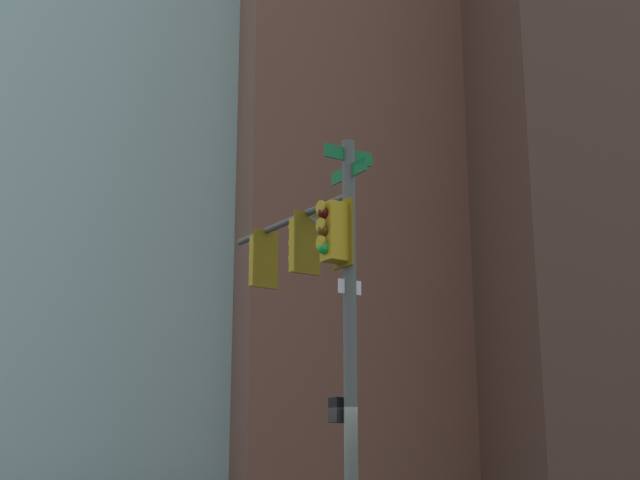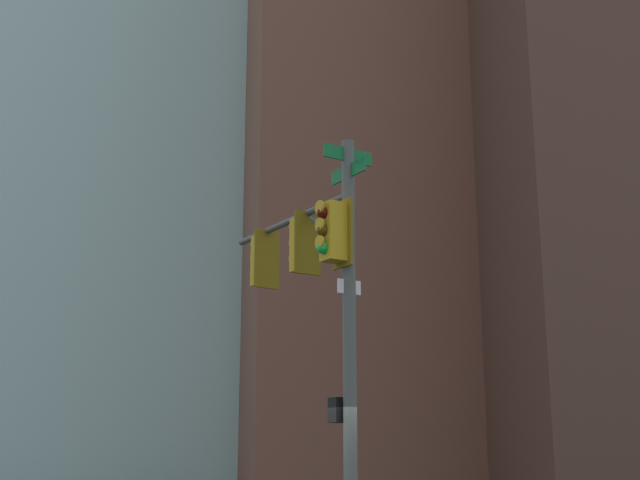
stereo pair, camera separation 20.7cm
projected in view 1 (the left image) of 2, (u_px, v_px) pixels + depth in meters
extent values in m
cylinder|color=#4C514C|center=(350.00, 344.00, 14.56)|extent=(0.22, 0.22, 7.03)
cylinder|color=#4C514C|center=(289.00, 221.00, 16.79)|extent=(3.62, 1.74, 0.12)
cylinder|color=#4C514C|center=(326.00, 230.00, 15.66)|extent=(0.98, 0.51, 0.75)
cube|color=#0F6B33|center=(349.00, 155.00, 15.37)|extent=(0.44, 0.91, 0.24)
cube|color=#0F6B33|center=(349.00, 172.00, 15.30)|extent=(0.93, 0.45, 0.24)
cube|color=white|center=(350.00, 287.00, 14.80)|extent=(0.21, 0.42, 0.24)
cube|color=gold|center=(302.00, 245.00, 16.28)|extent=(0.45, 0.45, 1.00)
cube|color=#775E0F|center=(307.00, 243.00, 16.13)|extent=(0.26, 0.51, 1.16)
sphere|color=#470A07|center=(296.00, 231.00, 16.52)|extent=(0.20, 0.20, 0.20)
cylinder|color=gold|center=(294.00, 228.00, 16.60)|extent=(0.13, 0.23, 0.23)
sphere|color=#F29E0C|center=(296.00, 247.00, 16.45)|extent=(0.20, 0.20, 0.20)
cylinder|color=gold|center=(294.00, 243.00, 16.52)|extent=(0.13, 0.23, 0.23)
sphere|color=#0A3819|center=(296.00, 263.00, 16.37)|extent=(0.20, 0.20, 0.20)
cylinder|color=gold|center=(294.00, 259.00, 16.45)|extent=(0.13, 0.23, 0.23)
cube|color=gold|center=(261.00, 261.00, 17.51)|extent=(0.45, 0.45, 1.00)
cube|color=#775E0F|center=(266.00, 259.00, 17.35)|extent=(0.26, 0.51, 1.16)
sphere|color=red|center=(256.00, 248.00, 17.75)|extent=(0.20, 0.20, 0.20)
cylinder|color=gold|center=(254.00, 244.00, 17.82)|extent=(0.13, 0.23, 0.23)
sphere|color=#4C330A|center=(256.00, 263.00, 17.67)|extent=(0.20, 0.20, 0.20)
cylinder|color=gold|center=(254.00, 259.00, 17.75)|extent=(0.13, 0.23, 0.23)
sphere|color=#0A3819|center=(255.00, 277.00, 17.60)|extent=(0.20, 0.20, 0.20)
cylinder|color=gold|center=(254.00, 273.00, 17.67)|extent=(0.13, 0.23, 0.23)
cube|color=gold|center=(334.00, 232.00, 14.86)|extent=(0.45, 0.45, 1.00)
cube|color=#775E0F|center=(343.00, 234.00, 14.96)|extent=(0.51, 0.26, 1.16)
sphere|color=#470A07|center=(324.00, 213.00, 14.82)|extent=(0.20, 0.20, 0.20)
cylinder|color=gold|center=(320.00, 207.00, 14.81)|extent=(0.23, 0.13, 0.23)
sphere|color=#4C330A|center=(324.00, 230.00, 14.75)|extent=(0.20, 0.20, 0.20)
cylinder|color=gold|center=(320.00, 225.00, 14.74)|extent=(0.23, 0.13, 0.23)
sphere|color=green|center=(324.00, 248.00, 14.67)|extent=(0.20, 0.20, 0.20)
cylinder|color=gold|center=(320.00, 242.00, 14.66)|extent=(0.23, 0.13, 0.23)
cube|color=black|center=(341.00, 410.00, 14.52)|extent=(0.38, 0.43, 0.40)
cube|color=#EA5914|center=(337.00, 411.00, 14.63)|extent=(0.12, 0.24, 0.28)
cube|color=#4C3328|center=(619.00, 129.00, 45.02)|extent=(21.42, 18.64, 36.25)
cube|color=brown|center=(399.00, 58.00, 50.85)|extent=(19.63, 17.76, 48.46)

